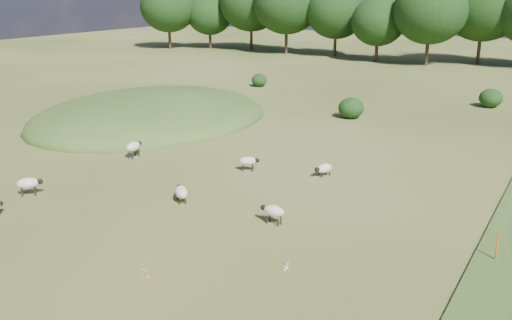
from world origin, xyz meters
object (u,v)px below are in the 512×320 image
at_px(marker_post, 497,247).
at_px(sheep_2, 248,161).
at_px(sheep_0, 181,192).
at_px(sheep_3, 324,168).
at_px(sheep_6, 134,147).
at_px(sheep_5, 29,183).
at_px(sheep_1, 273,211).

distance_m(marker_post, sheep_2, 14.10).
bearing_deg(marker_post, sheep_0, -175.93).
distance_m(sheep_2, sheep_3, 4.10).
bearing_deg(sheep_3, sheep_6, -53.75).
bearing_deg(sheep_6, sheep_0, -127.67).
relative_size(sheep_0, sheep_3, 1.03).
bearing_deg(marker_post, sheep_6, 170.75).
height_order(sheep_2, sheep_5, sheep_5).
bearing_deg(sheep_0, sheep_1, -138.30).
xyz_separation_m(sheep_2, sheep_6, (-7.10, -1.24, 0.10)).
relative_size(sheep_1, sheep_5, 0.99).
bearing_deg(sheep_6, marker_post, -104.69).
bearing_deg(sheep_1, sheep_2, -47.47).
height_order(sheep_2, sheep_3, sheep_2).
bearing_deg(sheep_5, sheep_3, -5.45).
relative_size(sheep_0, sheep_1, 1.07).
bearing_deg(sheep_2, sheep_1, -82.37).
bearing_deg(sheep_1, marker_post, -170.35).
relative_size(sheep_2, sheep_5, 0.96).
distance_m(marker_post, sheep_0, 13.66).
xyz_separation_m(sheep_2, sheep_3, (3.89, 1.29, -0.13)).
xyz_separation_m(sheep_1, sheep_5, (-11.71, -3.01, 0.04)).
xyz_separation_m(marker_post, sheep_6, (-20.44, 3.33, 0.06)).
relative_size(sheep_5, sheep_6, 0.88).
height_order(sheep_1, sheep_3, sheep_1).
distance_m(sheep_1, sheep_5, 12.09).
bearing_deg(sheep_5, sheep_6, 42.81).
height_order(sheep_3, sheep_6, sheep_6).
xyz_separation_m(sheep_1, sheep_6, (-11.77, 4.37, 0.08)).
distance_m(marker_post, sheep_3, 11.12).
relative_size(sheep_3, sheep_5, 1.03).
bearing_deg(sheep_5, sheep_2, 3.10).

